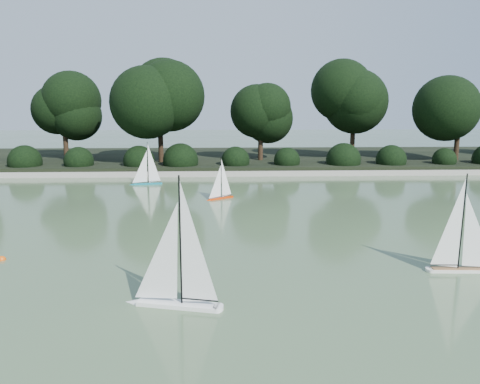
# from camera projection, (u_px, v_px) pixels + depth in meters

# --- Properties ---
(ground) EXTENTS (80.00, 80.00, 0.00)m
(ground) POSITION_uv_depth(u_px,v_px,m) (258.00, 255.00, 8.07)
(ground) COLOR #31492C
(ground) RESTS_ON ground
(pond_coping) EXTENTS (40.00, 0.35, 0.18)m
(pond_coping) POSITION_uv_depth(u_px,v_px,m) (238.00, 174.00, 16.89)
(pond_coping) COLOR gray
(pond_coping) RESTS_ON ground
(far_bank) EXTENTS (40.00, 8.00, 0.30)m
(far_bank) POSITION_uv_depth(u_px,v_px,m) (235.00, 159.00, 20.81)
(far_bank) COLOR black
(far_bank) RESTS_ON ground
(tree_line) EXTENTS (26.31, 3.93, 4.39)m
(tree_line) POSITION_uv_depth(u_px,v_px,m) (266.00, 102.00, 18.86)
(tree_line) COLOR black
(tree_line) RESTS_ON ground
(shrub_hedge) EXTENTS (29.10, 1.10, 1.10)m
(shrub_hedge) POSITION_uv_depth(u_px,v_px,m) (237.00, 161.00, 17.71)
(shrub_hedge) COLOR black
(shrub_hedge) RESTS_ON ground
(sailboat_white_a) EXTENTS (1.33, 0.51, 1.82)m
(sailboat_white_a) POSITION_uv_depth(u_px,v_px,m) (170.00, 285.00, 5.98)
(sailboat_white_a) COLOR white
(sailboat_white_a) RESTS_ON ground
(sailboat_white_b) EXTENTS (1.21, 0.26, 1.64)m
(sailboat_white_b) POSITION_uv_depth(u_px,v_px,m) (468.00, 256.00, 7.22)
(sailboat_white_b) COLOR white
(sailboat_white_b) RESTS_ON ground
(sailboat_orange) EXTENTS (0.79, 0.60, 1.22)m
(sailboat_orange) POSITION_uv_depth(u_px,v_px,m) (219.00, 192.00, 12.79)
(sailboat_orange) COLOR red
(sailboat_orange) RESTS_ON ground
(sailboat_teal) EXTENTS (1.07, 0.33, 1.46)m
(sailboat_teal) POSITION_uv_depth(u_px,v_px,m) (145.00, 177.00, 15.10)
(sailboat_teal) COLOR #107386
(sailboat_teal) RESTS_ON ground
(race_buoy) EXTENTS (0.14, 0.14, 0.14)m
(race_buoy) POSITION_uv_depth(u_px,v_px,m) (2.00, 260.00, 7.80)
(race_buoy) COLOR #EA540C
(race_buoy) RESTS_ON ground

